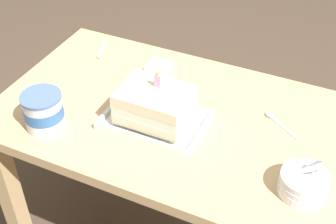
{
  "coord_description": "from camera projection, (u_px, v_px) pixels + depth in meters",
  "views": [
    {
      "loc": [
        0.44,
        -1.04,
        1.68
      ],
      "look_at": [
        -0.03,
        -0.03,
        0.77
      ],
      "focal_mm": 50.3,
      "sensor_mm": 36.0,
      "label": 1
    }
  ],
  "objects": [
    {
      "name": "bowl_stack",
      "position": [
        304.0,
        184.0,
        1.21
      ],
      "size": [
        0.13,
        0.13,
        0.11
      ],
      "color": "white",
      "rests_on": "dining_table"
    },
    {
      "name": "ice_cream_tub",
      "position": [
        44.0,
        111.0,
        1.39
      ],
      "size": [
        0.12,
        0.12,
        0.12
      ],
      "color": "white",
      "rests_on": "dining_table"
    },
    {
      "name": "serving_spoon_by_bowls",
      "position": [
        100.0,
        52.0,
        1.75
      ],
      "size": [
        0.06,
        0.13,
        0.01
      ],
      "color": "silver",
      "rests_on": "dining_table"
    },
    {
      "name": "serving_spoon_near_tray",
      "position": [
        275.0,
        119.0,
        1.45
      ],
      "size": [
        0.13,
        0.09,
        0.01
      ],
      "color": "silver",
      "rests_on": "dining_table"
    },
    {
      "name": "dining_table",
      "position": [
        180.0,
        143.0,
        1.54
      ],
      "size": [
        1.17,
        0.68,
        0.74
      ],
      "color": "tan",
      "rests_on": "ground_plane"
    },
    {
      "name": "birthday_cake",
      "position": [
        155.0,
        104.0,
        1.39
      ],
      "size": [
        0.21,
        0.16,
        0.15
      ],
      "color": "beige",
      "rests_on": "foil_tray"
    },
    {
      "name": "foil_tray",
      "position": [
        155.0,
        121.0,
        1.44
      ],
      "size": [
        0.31,
        0.21,
        0.02
      ],
      "color": "silver",
      "rests_on": "dining_table"
    },
    {
      "name": "napkin_pile",
      "position": [
        159.0,
        67.0,
        1.67
      ],
      "size": [
        0.08,
        0.08,
        0.02
      ],
      "color": "silver",
      "rests_on": "dining_table"
    }
  ]
}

